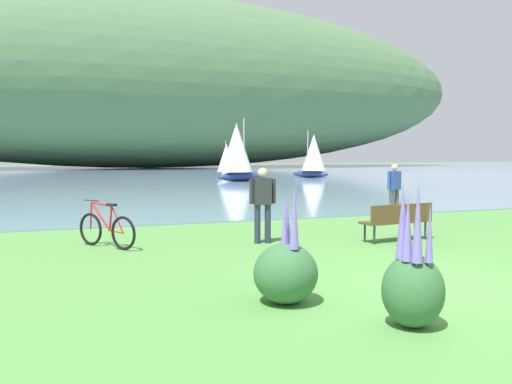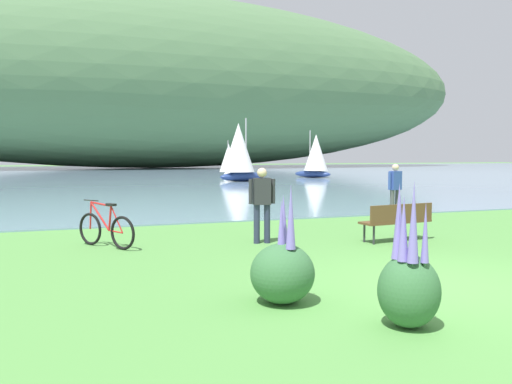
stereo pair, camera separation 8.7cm
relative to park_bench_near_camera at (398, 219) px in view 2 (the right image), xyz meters
The scene contains 12 objects.
ground_plane 4.13m from the park_bench_near_camera, 114.35° to the right, with size 200.00×200.00×0.00m, color #518E42.
bay_water 44.52m from the park_bench_near_camera, 92.17° to the left, with size 180.00×80.00×0.04m, color #7A99B2.
distant_hillside 68.76m from the park_bench_near_camera, 86.82° to the left, with size 103.74×28.00×25.31m, color #4C7047.
park_bench_near_camera is the anchor object (origin of this frame).
bicycle_leaning_near_bench 6.58m from the park_bench_near_camera, 167.53° to the left, with size 1.11×1.46×1.01m.
person_at_shoreline 4.79m from the park_bench_near_camera, 56.39° to the left, with size 0.59×0.31×1.71m.
person_on_the_grass 3.19m from the park_bench_near_camera, 165.25° to the left, with size 0.61×0.27×1.71m.
echium_bush_closest_to_camera 6.12m from the park_bench_near_camera, 123.66° to the right, with size 0.72×0.72×1.72m.
echium_bush_beside_closest 5.76m from the park_bench_near_camera, 139.79° to the right, with size 0.87×0.87×1.63m.
sailboat_nearest_to_shore 26.55m from the park_bench_near_camera, 80.51° to the left, with size 4.12×2.98×4.67m.
sailboat_mid_bay 33.40m from the park_bench_near_camera, 80.45° to the left, with size 2.12×2.81×3.20m.
sailboat_toward_hillside 32.31m from the park_bench_near_camera, 67.45° to the left, with size 2.98×3.39×4.05m.
Camera 2 is at (-5.31, -6.30, 2.00)m, focal length 36.05 mm.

